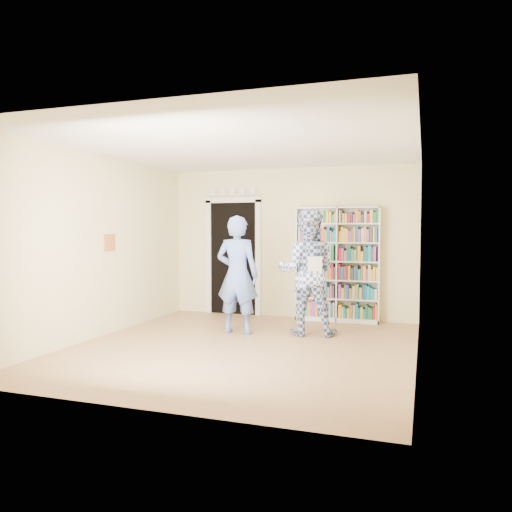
{
  "coord_description": "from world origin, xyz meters",
  "views": [
    {
      "loc": [
        2.32,
        -6.28,
        1.59
      ],
      "look_at": [
        -0.11,
        0.9,
        1.19
      ],
      "focal_mm": 35.0,
      "sensor_mm": 36.0,
      "label": 1
    }
  ],
  "objects": [
    {
      "name": "floor",
      "position": [
        0.0,
        0.0,
        0.0
      ],
      "size": [
        5.0,
        5.0,
        0.0
      ],
      "primitive_type": "plane",
      "color": "#9B6F4B",
      "rests_on": "ground"
    },
    {
      "name": "wall_back",
      "position": [
        0.0,
        2.5,
        1.35
      ],
      "size": [
        4.5,
        0.0,
        4.5
      ],
      "primitive_type": "plane",
      "rotation": [
        1.57,
        0.0,
        0.0
      ],
      "color": "beige",
      "rests_on": "floor"
    },
    {
      "name": "wall_left",
      "position": [
        -2.25,
        0.0,
        1.35
      ],
      "size": [
        0.0,
        5.0,
        5.0
      ],
      "primitive_type": "plane",
      "rotation": [
        1.57,
        0.0,
        1.57
      ],
      "color": "beige",
      "rests_on": "floor"
    },
    {
      "name": "paper_sheet",
      "position": [
        0.81,
        0.85,
        1.05
      ],
      "size": [
        0.19,
        0.13,
        0.31
      ],
      "primitive_type": "cube",
      "rotation": [
        0.0,
        0.0,
        0.58
      ],
      "color": "white",
      "rests_on": "man_plaid"
    },
    {
      "name": "ceiling",
      "position": [
        0.0,
        0.0,
        2.7
      ],
      "size": [
        5.0,
        5.0,
        0.0
      ],
      "primitive_type": "plane",
      "rotation": [
        3.14,
        0.0,
        0.0
      ],
      "color": "white",
      "rests_on": "wall_back"
    },
    {
      "name": "man_plaid",
      "position": [
        0.64,
        1.09,
        0.95
      ],
      "size": [
        1.04,
        0.88,
        1.9
      ],
      "primitive_type": "imported",
      "rotation": [
        0.0,
        0.0,
        3.32
      ],
      "color": "navy",
      "rests_on": "floor"
    },
    {
      "name": "bookshelf",
      "position": [
        0.89,
        2.34,
        1.0
      ],
      "size": [
        1.44,
        0.27,
        1.98
      ],
      "rotation": [
        0.0,
        0.0,
        -0.43
      ],
      "color": "white",
      "rests_on": "floor"
    },
    {
      "name": "doorway",
      "position": [
        -1.1,
        2.48,
        1.18
      ],
      "size": [
        1.1,
        0.08,
        2.43
      ],
      "color": "black",
      "rests_on": "floor"
    },
    {
      "name": "wall_art",
      "position": [
        -2.23,
        0.2,
        1.4
      ],
      "size": [
        0.03,
        0.25,
        0.25
      ],
      "primitive_type": "cube",
      "color": "brown",
      "rests_on": "wall_left"
    },
    {
      "name": "man_blue",
      "position": [
        -0.39,
        0.82,
        0.9
      ],
      "size": [
        0.67,
        0.45,
        1.81
      ],
      "primitive_type": "imported",
      "rotation": [
        0.0,
        0.0,
        3.17
      ],
      "color": "#5C79CE",
      "rests_on": "floor"
    },
    {
      "name": "wall_right",
      "position": [
        2.25,
        0.0,
        1.35
      ],
      "size": [
        0.0,
        5.0,
        5.0
      ],
      "primitive_type": "plane",
      "rotation": [
        1.57,
        0.0,
        -1.57
      ],
      "color": "beige",
      "rests_on": "floor"
    }
  ]
}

